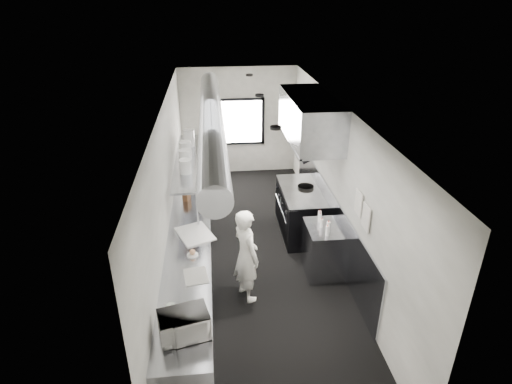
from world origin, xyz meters
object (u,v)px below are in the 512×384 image
object	(u,v)px
line_cook	(246,255)
deli_tub_a	(173,320)
microwave	(184,325)
squeeze_bottle_c	(321,223)
squeeze_bottle_d	(320,218)
squeeze_bottle_b	(328,227)
small_plate	(193,255)
cutting_board	(195,234)
bottle_station	(324,250)
squeeze_bottle_a	(327,231)
deli_tub_b	(171,308)
plate_stack_b	(185,158)
squeeze_bottle_e	(320,216)
range	(302,211)
plate_stack_d	(189,138)
plate_stack_c	(185,150)
plate_stack_a	(185,166)
far_work_table	(196,169)
prep_counter	(191,251)
knife_block	(186,194)
exhaust_hood	(310,118)
pass_shelf	(188,161)

from	to	relation	value
line_cook	deli_tub_a	distance (m)	1.80
microwave	squeeze_bottle_c	bearing A→B (deg)	32.10
squeeze_bottle_d	squeeze_bottle_b	bearing A→B (deg)	-81.31
small_plate	cutting_board	distance (m)	0.60
bottle_station	squeeze_bottle_a	world-z (taller)	squeeze_bottle_a
deli_tub_a	squeeze_bottle_b	bearing A→B (deg)	37.58
deli_tub_b	squeeze_bottle_a	bearing A→B (deg)	32.66
bottle_station	plate_stack_b	size ratio (longest dim) A/B	3.13
squeeze_bottle_e	range	bearing A→B (deg)	92.67
cutting_board	squeeze_bottle_b	world-z (taller)	squeeze_bottle_b
small_plate	plate_stack_d	world-z (taller)	plate_stack_d
squeeze_bottle_c	squeeze_bottle_d	xyz separation A→B (m)	(0.02, 0.18, 0.00)
plate_stack_c	squeeze_bottle_d	bearing A→B (deg)	-34.17
plate_stack_b	squeeze_bottle_c	size ratio (longest dim) A/B	1.81
bottle_station	plate_stack_a	distance (m)	2.85
plate_stack_c	squeeze_bottle_c	bearing A→B (deg)	-37.38
deli_tub_b	bottle_station	bearing A→B (deg)	36.13
far_work_table	small_plate	size ratio (longest dim) A/B	6.90
bottle_station	far_work_table	size ratio (longest dim) A/B	0.75
prep_counter	microwave	distance (m)	2.50
squeeze_bottle_c	microwave	bearing A→B (deg)	-134.39
deli_tub_a	small_plate	size ratio (longest dim) A/B	0.71
knife_block	line_cook	bearing A→B (deg)	-46.49
prep_counter	squeeze_bottle_c	bearing A→B (deg)	-4.94
squeeze_bottle_b	plate_stack_a	bearing A→B (deg)	153.13
deli_tub_b	knife_block	size ratio (longest dim) A/B	0.53
prep_counter	range	size ratio (longest dim) A/B	3.75
exhaust_hood	microwave	distance (m)	4.45
squeeze_bottle_b	squeeze_bottle_c	distance (m)	0.18
deli_tub_b	squeeze_bottle_e	size ratio (longest dim) A/B	0.72
squeeze_bottle_a	squeeze_bottle_c	bearing A→B (deg)	96.54
prep_counter	pass_shelf	distance (m)	1.85
squeeze_bottle_c	pass_shelf	bearing A→B (deg)	143.12
squeeze_bottle_d	plate_stack_d	bearing A→B (deg)	134.93
range	far_work_table	bearing A→B (deg)	131.19
line_cook	prep_counter	bearing A→B (deg)	26.65
plate_stack_b	plate_stack_c	world-z (taller)	plate_stack_c
plate_stack_a	pass_shelf	bearing A→B (deg)	89.36
microwave	prep_counter	bearing A→B (deg)	77.14
far_work_table	deli_tub_a	bearing A→B (deg)	-91.13
deli_tub_b	plate_stack_b	world-z (taller)	plate_stack_b
plate_stack_a	squeeze_bottle_e	xyz separation A→B (m)	(2.29, -0.77, -0.71)
microwave	plate_stack_d	bearing A→B (deg)	77.19
exhaust_hood	knife_block	xyz separation A→B (m)	(-2.34, -0.09, -1.37)
line_cook	squeeze_bottle_a	bearing A→B (deg)	-103.51
knife_block	plate_stack_c	bearing A→B (deg)	103.23
pass_shelf	plate_stack_b	size ratio (longest dim) A/B	10.45
exhaust_hood	bottle_station	size ratio (longest dim) A/B	2.44
squeeze_bottle_d	deli_tub_b	bearing A→B (deg)	-140.28
line_cook	microwave	world-z (taller)	line_cook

